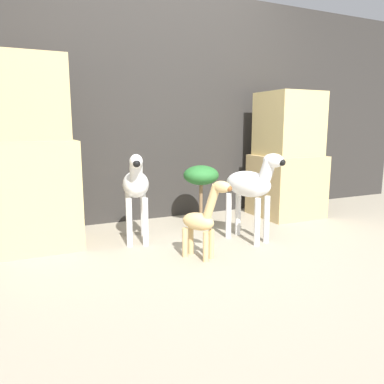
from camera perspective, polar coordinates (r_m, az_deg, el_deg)
The scene contains 8 objects.
ground_plane at distance 2.68m, azimuth 5.58°, elevation -10.01°, with size 14.00×14.00×0.00m, color #9E937F.
wall_back at distance 3.76m, azimuth -4.93°, elevation 12.79°, with size 6.40×0.08×2.20m.
rock_pillar_left at distance 3.05m, azimuth -22.97°, elevation 4.28°, with size 0.61×0.59×1.42m.
rock_pillar_right at distance 3.94m, azimuth 14.29°, elevation 4.84°, with size 0.61×0.59×1.25m.
zebra_right at distance 2.99m, azimuth 9.00°, elevation 0.94°, with size 0.33×0.55×0.72m.
zebra_left at distance 2.97m, azimuth -8.54°, elevation 0.88°, with size 0.30×0.55×0.72m.
giraffe_figurine at distance 2.58m, azimuth 1.63°, elevation -4.17°, with size 0.28×0.37×0.56m.
potted_palm_front at distance 3.43m, azimuth 1.39°, elevation 2.04°, with size 0.32×0.32×0.56m.
Camera 1 is at (-1.29, -2.17, 0.92)m, focal length 35.00 mm.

